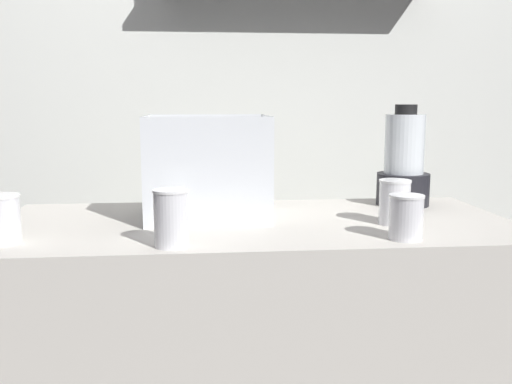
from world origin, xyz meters
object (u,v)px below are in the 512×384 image
object	(u,v)px
juice_cup_orange_right	(394,204)
juice_cup_orange_far_left	(2,222)
juice_cup_mango_middle	(406,219)
juice_cup_beet_left	(171,222)
carrot_display_bin	(207,187)
blender_pitcher	(404,165)

from	to	relation	value
juice_cup_orange_right	juice_cup_orange_far_left	bearing A→B (deg)	-173.46
juice_cup_mango_middle	juice_cup_orange_far_left	bearing A→B (deg)	176.66
juice_cup_beet_left	juice_cup_mango_middle	bearing A→B (deg)	1.43
carrot_display_bin	juice_cup_orange_right	bearing A→B (deg)	-13.69
juice_cup_beet_left	carrot_display_bin	bearing A→B (deg)	73.99
juice_cup_orange_far_left	juice_cup_mango_middle	distance (m)	0.94
carrot_display_bin	juice_cup_orange_far_left	xyz separation A→B (m)	(-0.47, -0.23, -0.04)
juice_cup_orange_right	juice_cup_mango_middle	bearing A→B (deg)	-100.07
blender_pitcher	juice_cup_orange_right	bearing A→B (deg)	-114.23
blender_pitcher	juice_cup_orange_right	distance (m)	0.31
juice_cup_orange_far_left	juice_cup_mango_middle	size ratio (longest dim) A/B	1.06
juice_cup_beet_left	juice_cup_mango_middle	world-z (taller)	juice_cup_beet_left
carrot_display_bin	blender_pitcher	xyz separation A→B (m)	(0.61, 0.15, 0.04)
carrot_display_bin	juice_cup_orange_right	xyz separation A→B (m)	(0.49, -0.12, -0.04)
juice_cup_orange_far_left	juice_cup_orange_right	bearing A→B (deg)	6.54
juice_cup_orange_right	carrot_display_bin	bearing A→B (deg)	166.31
juice_cup_beet_left	blender_pitcher	bearing A→B (deg)	32.81
juice_cup_orange_far_left	juice_cup_beet_left	world-z (taller)	juice_cup_beet_left
carrot_display_bin	blender_pitcher	world-z (taller)	blender_pitcher
carrot_display_bin	juice_cup_beet_left	world-z (taller)	carrot_display_bin
blender_pitcher	juice_cup_orange_right	world-z (taller)	blender_pitcher
carrot_display_bin	juice_cup_orange_far_left	world-z (taller)	carrot_display_bin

